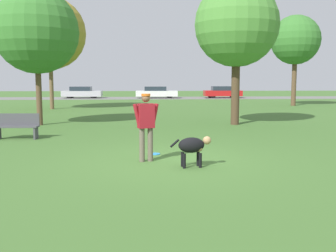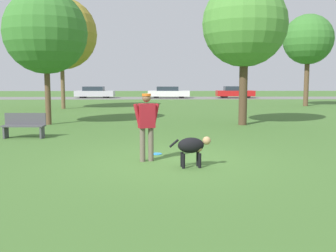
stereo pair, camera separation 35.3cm
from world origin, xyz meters
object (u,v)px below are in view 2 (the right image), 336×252
parked_car_silver (95,92)px  park_bench (24,125)px  tree_far_right (308,40)px  parked_car_red (235,92)px  parked_car_white (169,92)px  frisbee (157,154)px  tree_far_left (61,34)px  person (147,122)px  tree_near_right (245,25)px  dog (193,146)px  tree_near_left (46,32)px

parked_car_silver → park_bench: size_ratio=2.95×
tree_far_right → parked_car_red: bearing=102.4°
tree_far_right → parked_car_white: (-9.95, 12.90, -4.28)m
frisbee → parked_car_white: bearing=87.8°
tree_far_right → tree_far_left: tree_far_left is taller
person → parked_car_white: size_ratio=0.37×
frisbee → parked_car_white: parked_car_white is taller
tree_near_right → tree_far_right: tree_far_right is taller
tree_near_right → tree_far_right: size_ratio=0.91×
dog → tree_far_right: 23.40m
tree_near_left → parked_car_white: tree_near_left is taller
dog → tree_near_right: size_ratio=0.16×
dog → frisbee: dog is taller
parked_car_silver → park_bench: (2.27, -29.28, -0.16)m
frisbee → person: bearing=-104.8°
person → parked_car_white: bearing=70.2°
tree_near_right → park_bench: size_ratio=4.33×
tree_far_right → tree_far_left: (-17.53, -2.35, 0.11)m
parked_car_silver → tree_far_right: bearing=-36.0°
tree_far_right → park_bench: tree_far_right is taller
tree_far_right → tree_near_left: tree_far_right is taller
tree_near_left → tree_far_left: size_ratio=0.78×
parked_car_red → park_bench: size_ratio=2.84×
tree_near_left → park_bench: bearing=-85.9°
tree_far_right → parked_car_red: size_ratio=1.68×
parked_car_red → park_bench: bearing=-112.9°
dog → parked_car_white: 33.41m
tree_far_right → park_bench: (-15.65, -15.86, -4.45)m
tree_far_right → parked_car_silver: size_ratio=1.62×
dog → tree_near_right: bearing=63.2°
tree_near_left → park_bench: tree_near_left is taller
tree_near_left → tree_far_left: tree_far_left is taller
tree_far_left → park_bench: tree_far_left is taller
dog → frisbee: 1.84m
dog → parked_car_red: (7.52, 33.35, 0.15)m
park_bench → tree_near_left: bearing=96.5°
tree_far_left → frisbee: bearing=-69.0°
parked_car_red → dog: bearing=-101.6°
person → tree_near_left: 9.68m
frisbee → tree_far_left: bearing=111.0°
frisbee → parked_car_red: size_ratio=0.07×
tree_far_right → tree_far_left: size_ratio=0.91×
tree_near_left → tree_far_left: bearing=99.5°
frisbee → tree_far_right: size_ratio=0.04×
parked_car_white → park_bench: 29.32m
person → tree_far_right: size_ratio=0.24×
parked_car_white → tree_near_left: bearing=-101.6°
tree_near_right → frisbee: bearing=-119.1°
tree_near_left → dog: bearing=-57.2°
tree_near_right → parked_car_white: size_ratio=1.37×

